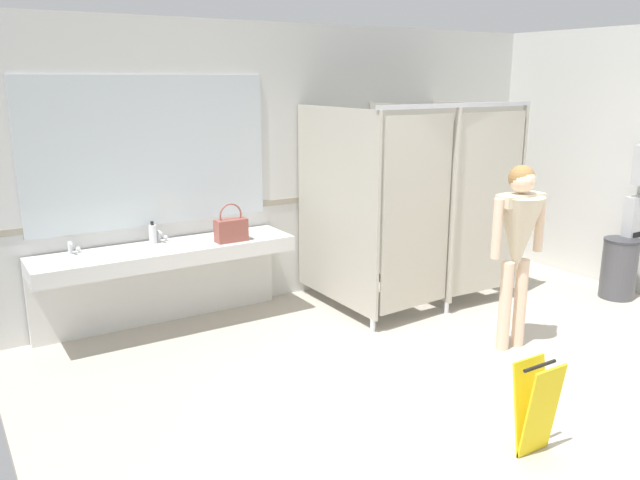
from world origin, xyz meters
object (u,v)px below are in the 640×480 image
at_px(soap_dispenser, 153,234).
at_px(wet_floor_sign, 536,407).
at_px(paper_cup, 231,236).
at_px(person_standing, 518,235).
at_px(paper_towel_dispenser_lower, 636,218).
at_px(trash_bin, 619,268).
at_px(handbag, 231,229).

distance_m(soap_dispenser, wet_floor_sign, 3.71).
distance_m(paper_cup, wet_floor_sign, 3.23).
relative_size(person_standing, paper_cup, 18.94).
bearing_deg(paper_towel_dispenser_lower, trash_bin, -172.87).
bearing_deg(person_standing, paper_towel_dispenser_lower, 8.51).
bearing_deg(person_standing, wet_floor_sign, -133.14).
bearing_deg(soap_dispenser, wet_floor_sign, -68.44).
distance_m(trash_bin, person_standing, 2.16).
bearing_deg(wet_floor_sign, trash_bin, 25.88).
relative_size(soap_dispenser, wet_floor_sign, 0.34).
relative_size(paper_towel_dispenser_lower, person_standing, 0.29).
bearing_deg(paper_towel_dispenser_lower, wet_floor_sign, -155.40).
bearing_deg(paper_cup, trash_bin, -22.25).
bearing_deg(trash_bin, wet_floor_sign, -154.12).
relative_size(person_standing, soap_dispenser, 7.67).
bearing_deg(person_standing, soap_dispenser, 138.92).
height_order(person_standing, soap_dispenser, person_standing).
bearing_deg(trash_bin, soap_dispenser, 157.51).
distance_m(paper_towel_dispenser_lower, soap_dispenser, 5.12).
distance_m(person_standing, soap_dispenser, 3.32).
relative_size(paper_towel_dispenser_lower, trash_bin, 0.72).
bearing_deg(soap_dispenser, handbag, -26.13).
xyz_separation_m(paper_towel_dispenser_lower, paper_cup, (-4.11, 1.54, 0.01)).
bearing_deg(paper_towel_dispenser_lower, person_standing, -171.49).
bearing_deg(handbag, paper_towel_dispenser_lower, -20.19).
xyz_separation_m(trash_bin, handbag, (-3.86, 1.55, 0.61)).
bearing_deg(wet_floor_sign, handbag, 102.59).
bearing_deg(soap_dispenser, person_standing, -41.08).
relative_size(paper_towel_dispenser_lower, soap_dispenser, 2.22).
relative_size(person_standing, handbag, 4.41).
relative_size(paper_towel_dispenser_lower, wet_floor_sign, 0.76).
bearing_deg(paper_towel_dispenser_lower, paper_cup, 159.43).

